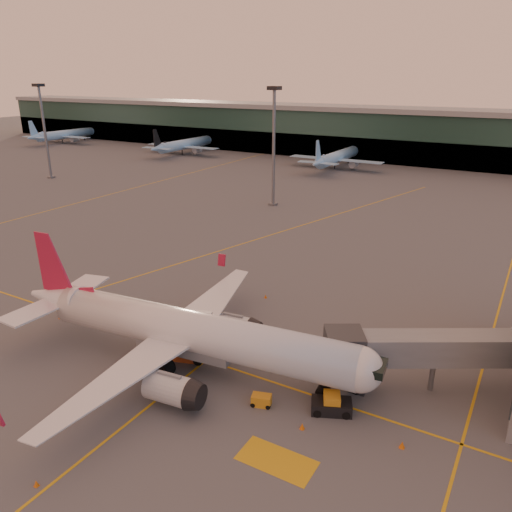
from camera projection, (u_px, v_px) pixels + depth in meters
The scene contains 16 objects.
ground at pixel (137, 370), 49.99m from camera, with size 600.00×600.00×0.00m, color #4C4F54.
taxi_markings at pixel (278, 239), 89.59m from camera, with size 100.12×173.00×0.01m.
terminal at pixel (438, 137), 162.21m from camera, with size 400.00×20.00×17.60m.
mast_west_far at pixel (44, 125), 137.72m from camera, with size 2.40×2.40×25.60m.
mast_west_near at pixel (274, 138), 107.96m from camera, with size 2.40×2.40×25.60m.
distant_aircraft_row at pixel (349, 169), 155.78m from camera, with size 290.00×34.00×13.00m.
main_airplane at pixel (185, 332), 49.36m from camera, with size 39.77×35.94×12.00m.
jet_bridge at pixel (450, 351), 45.58m from camera, with size 19.67×13.10×5.92m.
catering_truck at pixel (181, 333), 51.53m from camera, with size 6.82×4.50×4.88m.
gpu_cart at pixel (261, 400), 44.48m from camera, with size 2.00×1.54×1.04m.
pushback_tug at pixel (332, 405), 43.51m from camera, with size 3.95×3.12×1.80m.
cone_nose at pixel (402, 445), 39.47m from camera, with size 0.46×0.46×0.59m.
cone_tail at pixel (60, 317), 60.43m from camera, with size 0.43×0.43×0.54m.
cone_wing_right at pixel (36, 483), 35.80m from camera, with size 0.39×0.39×0.49m.
cone_wing_left at pixel (266, 296), 65.99m from camera, with size 0.38×0.38×0.49m.
cone_fwd at pixel (302, 426), 41.58m from camera, with size 0.43×0.43×0.55m.
Camera 1 is at (31.96, -31.23, 27.87)m, focal length 35.00 mm.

